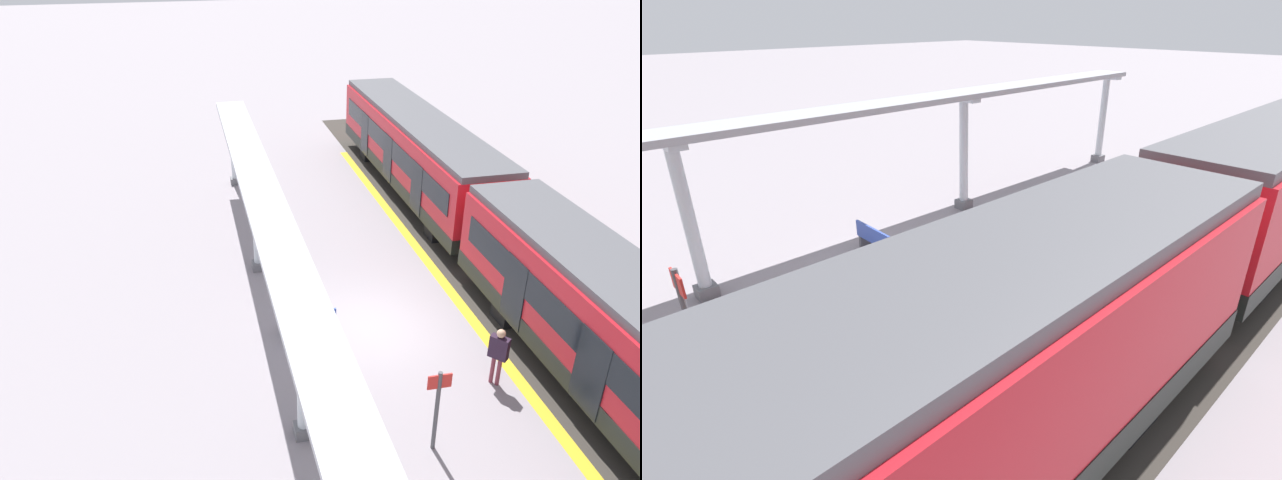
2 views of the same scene
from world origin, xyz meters
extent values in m
plane|color=gray|center=(0.00, 0.00, 0.00)|extent=(176.00, 176.00, 0.00)
cube|color=gold|center=(-3.13, 0.00, 0.00)|extent=(0.36, 31.25, 0.01)
cube|color=#38332D|center=(-4.91, 0.00, 0.00)|extent=(3.20, 43.25, 0.01)
cube|color=red|center=(-4.91, -9.79, 1.94)|extent=(2.60, 14.35, 2.60)
cube|color=black|center=(-4.91, -9.79, 0.92)|extent=(2.63, 14.37, 0.55)
cube|color=#515156|center=(-4.91, -9.79, 3.36)|extent=(2.39, 14.35, 0.24)
cube|color=black|center=(-3.60, -9.79, 2.25)|extent=(0.03, 13.20, 0.84)
cube|color=black|center=(-3.60, -13.38, 1.69)|extent=(0.04, 1.10, 2.00)
cube|color=black|center=(-3.60, -9.79, 1.69)|extent=(0.04, 1.10, 2.00)
cube|color=black|center=(-3.60, -6.21, 1.69)|extent=(0.04, 1.10, 2.00)
cube|color=black|center=(-4.91, -5.20, 0.32)|extent=(2.21, 0.90, 0.64)
cube|color=black|center=(-4.91, -14.38, 0.32)|extent=(2.21, 0.90, 0.64)
cube|color=black|center=(-4.91, 5.15, 0.92)|extent=(2.63, 14.37, 0.55)
cube|color=black|center=(-3.60, 5.15, 2.25)|extent=(0.03, 13.20, 0.84)
cube|color=black|center=(-3.60, 1.57, 1.69)|extent=(0.04, 1.10, 2.00)
cube|color=black|center=(-3.60, 5.15, 1.69)|extent=(0.04, 1.10, 2.00)
cube|color=black|center=(-4.91, 0.56, 0.32)|extent=(2.21, 0.90, 0.64)
cube|color=slate|center=(2.86, -12.43, 0.15)|extent=(0.44, 0.44, 0.30)
cylinder|color=silver|center=(2.86, -12.43, 1.89)|extent=(0.28, 0.28, 3.18)
cube|color=silver|center=(2.86, -12.43, 3.54)|extent=(1.10, 0.36, 0.12)
cube|color=slate|center=(2.86, -4.22, 0.15)|extent=(0.44, 0.44, 0.30)
cylinder|color=silver|center=(2.86, -4.22, 1.89)|extent=(0.28, 0.28, 3.18)
cube|color=silver|center=(2.86, -4.22, 3.54)|extent=(1.10, 0.36, 0.12)
cube|color=slate|center=(2.86, 3.93, 0.15)|extent=(0.44, 0.44, 0.30)
cylinder|color=silver|center=(2.86, 3.93, 1.89)|extent=(0.28, 0.28, 3.18)
cube|color=silver|center=(2.86, 3.93, 3.54)|extent=(1.10, 0.36, 0.12)
cube|color=#A8AAB2|center=(2.86, -0.23, 3.68)|extent=(1.20, 25.20, 0.16)
cube|color=#334CA8|center=(1.87, -0.14, 0.44)|extent=(1.51, 0.47, 0.04)
cube|color=#334CA8|center=(1.87, 0.05, 0.66)|extent=(1.50, 0.09, 0.40)
cube|color=#4C4C51|center=(2.54, -0.16, 0.21)|extent=(0.11, 0.40, 0.42)
cube|color=#4C4C51|center=(1.20, -0.13, 0.21)|extent=(0.11, 0.40, 0.42)
cylinder|color=#4C4C51|center=(0.01, 4.98, 1.10)|extent=(0.10, 0.10, 2.20)
cube|color=red|center=(0.01, 4.98, 1.95)|extent=(0.56, 0.04, 0.36)
cylinder|color=brown|center=(-2.36, 3.12, 0.42)|extent=(0.11, 0.11, 0.84)
cylinder|color=brown|center=(-2.47, 3.25, 0.42)|extent=(0.11, 0.11, 0.84)
cube|color=#2A1A2D|center=(-2.42, 3.18, 1.16)|extent=(0.49, 0.52, 0.63)
sphere|color=tan|center=(-2.42, 3.18, 1.59)|extent=(0.23, 0.23, 0.23)
camera|label=1|loc=(4.90, 14.94, 10.94)|focal=35.20mm
camera|label=2|loc=(-8.09, 6.46, 5.86)|focal=27.52mm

